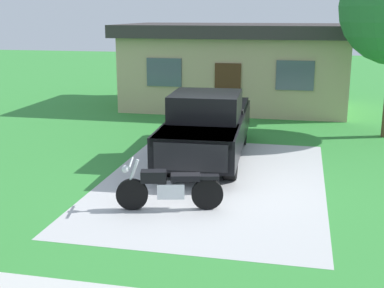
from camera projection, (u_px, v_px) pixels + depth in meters
name	position (u px, v px, depth m)	size (l,w,h in m)	color
ground_plane	(213.00, 182.00, 12.34)	(80.00, 80.00, 0.00)	#348837
driveway_pad	(213.00, 181.00, 12.34)	(5.26, 7.84, 0.01)	#B7B7B7
motorcycle	(169.00, 188.00, 10.48)	(2.18, 0.85, 1.09)	black
pickup_truck	(208.00, 124.00, 14.18)	(2.25, 5.71, 1.90)	black
neighbor_house	(236.00, 65.00, 21.85)	(9.60, 5.60, 3.50)	tan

